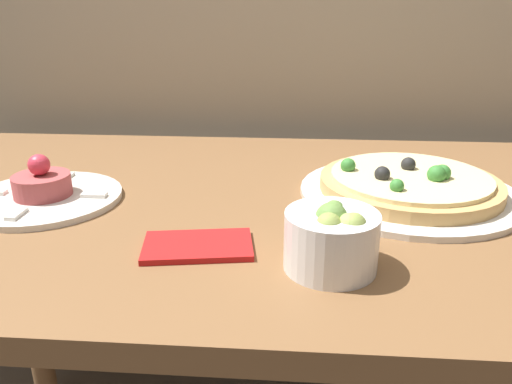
# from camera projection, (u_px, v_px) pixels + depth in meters

# --- Properties ---
(dining_table) EXTENTS (1.44, 0.78, 0.79)m
(dining_table) POSITION_uv_depth(u_px,v_px,m) (272.00, 253.00, 0.86)
(dining_table) COLOR brown
(dining_table) RESTS_ON ground_plane
(pizza_plate) EXTENTS (0.36, 0.36, 0.06)m
(pizza_plate) POSITION_uv_depth(u_px,v_px,m) (409.00, 186.00, 0.82)
(pizza_plate) COLOR silver
(pizza_plate) RESTS_ON dining_table
(tartare_plate) EXTENTS (0.24, 0.24, 0.08)m
(tartare_plate) POSITION_uv_depth(u_px,v_px,m) (43.00, 193.00, 0.80)
(tartare_plate) COLOR silver
(tartare_plate) RESTS_ON dining_table
(small_bowl) EXTENTS (0.11, 0.11, 0.09)m
(small_bowl) POSITION_uv_depth(u_px,v_px,m) (332.00, 238.00, 0.59)
(small_bowl) COLOR white
(small_bowl) RESTS_ON dining_table
(napkin) EXTENTS (0.15, 0.11, 0.01)m
(napkin) POSITION_uv_depth(u_px,v_px,m) (198.00, 246.00, 0.65)
(napkin) COLOR red
(napkin) RESTS_ON dining_table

